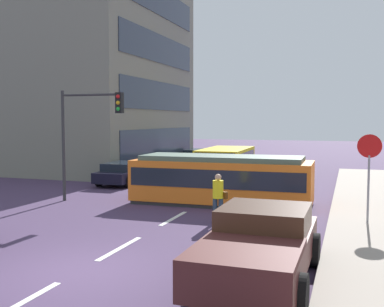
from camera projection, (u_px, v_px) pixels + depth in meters
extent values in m
plane|color=#463353|center=(207.00, 200.00, 19.97)|extent=(120.00, 120.00, 0.00)
cube|color=gray|center=(381.00, 232.00, 13.99)|extent=(3.20, 36.00, 0.14)
cube|color=silver|center=(20.00, 304.00, 8.66)|extent=(0.16, 2.40, 0.01)
cube|color=silver|center=(120.00, 248.00, 12.43)|extent=(0.16, 2.40, 0.01)
cube|color=silver|center=(174.00, 218.00, 16.20)|extent=(0.16, 2.40, 0.01)
cube|color=silver|center=(236.00, 184.00, 24.96)|extent=(0.16, 2.40, 0.01)
cube|color=silver|center=(257.00, 172.00, 30.62)|extent=(0.16, 2.40, 0.01)
cube|color=gray|center=(70.00, 14.00, 33.48)|extent=(14.17, 14.13, 22.40)
cube|color=#2D3847|center=(161.00, 142.00, 31.85)|extent=(0.06, 12.01, 1.92)
cube|color=#2D3847|center=(161.00, 96.00, 31.61)|extent=(0.06, 12.01, 1.92)
cube|color=#2D3847|center=(160.00, 49.00, 31.38)|extent=(0.06, 12.01, 1.92)
cube|color=#2D3847|center=(160.00, 1.00, 31.15)|extent=(0.06, 12.01, 1.92)
cube|color=orange|center=(222.00, 180.00, 18.96)|extent=(7.36, 2.63, 1.66)
cube|color=#2D2D2D|center=(221.00, 202.00, 19.02)|extent=(7.21, 2.50, 0.15)
cube|color=#4C6355|center=(222.00, 158.00, 18.89)|extent=(6.62, 2.24, 0.20)
cube|color=#1E232D|center=(222.00, 176.00, 18.94)|extent=(7.07, 2.66, 0.73)
cube|color=gold|center=(226.00, 161.00, 27.62)|extent=(2.67, 5.67, 1.47)
cube|color=black|center=(215.00, 161.00, 24.99)|extent=(2.25, 0.19, 0.88)
cube|color=black|center=(226.00, 156.00, 27.60)|extent=(2.68, 4.83, 0.59)
cylinder|color=black|center=(219.00, 173.00, 25.96)|extent=(2.58, 0.98, 0.90)
cylinder|color=black|center=(232.00, 167.00, 29.37)|extent=(2.58, 0.98, 0.90)
cylinder|color=#2A3B4B|center=(215.00, 210.00, 15.49)|extent=(0.16, 0.16, 0.85)
cylinder|color=#2A3B4B|center=(221.00, 211.00, 15.43)|extent=(0.16, 0.16, 0.85)
cylinder|color=yellow|center=(218.00, 189.00, 15.40)|extent=(0.36, 0.36, 0.60)
sphere|color=tan|center=(218.00, 177.00, 15.37)|extent=(0.22, 0.22, 0.22)
cube|color=#62340C|center=(225.00, 195.00, 15.39)|extent=(0.22, 0.19, 0.24)
cube|color=#4A211F|center=(260.00, 252.00, 9.79)|extent=(2.03, 5.01, 0.65)
cube|color=#43281A|center=(265.00, 219.00, 10.26)|extent=(1.91, 1.91, 0.55)
cube|color=#4A211F|center=(246.00, 251.00, 8.46)|extent=(2.01, 2.26, 0.12)
cylinder|color=black|center=(232.00, 242.00, 11.55)|extent=(0.28, 0.80, 0.80)
cylinder|color=black|center=(313.00, 250.00, 10.89)|extent=(0.28, 0.80, 0.80)
cylinder|color=black|center=(192.00, 282.00, 8.73)|extent=(0.28, 0.80, 0.80)
cylinder|color=black|center=(299.00, 295.00, 8.06)|extent=(0.28, 0.80, 0.80)
cube|color=black|center=(124.00, 175.00, 24.89)|extent=(1.84, 4.18, 0.55)
cube|color=black|center=(123.00, 166.00, 24.72)|extent=(1.65, 2.31, 0.40)
cylinder|color=black|center=(120.00, 175.00, 26.34)|extent=(0.24, 0.65, 0.64)
cylinder|color=black|center=(148.00, 176.00, 25.83)|extent=(0.24, 0.65, 0.64)
cylinder|color=black|center=(99.00, 180.00, 23.99)|extent=(0.24, 0.65, 0.64)
cylinder|color=black|center=(129.00, 182.00, 23.47)|extent=(0.24, 0.65, 0.64)
cube|color=silver|center=(176.00, 164.00, 30.64)|extent=(1.84, 4.11, 0.55)
cube|color=black|center=(175.00, 157.00, 30.46)|extent=(1.68, 2.27, 0.40)
cylinder|color=black|center=(171.00, 165.00, 32.10)|extent=(0.23, 0.64, 0.64)
cylinder|color=black|center=(195.00, 166.00, 31.50)|extent=(0.23, 0.64, 0.64)
cylinder|color=black|center=(156.00, 169.00, 29.80)|extent=(0.23, 0.64, 0.64)
cylinder|color=black|center=(182.00, 170.00, 29.20)|extent=(0.23, 0.64, 0.64)
cube|color=black|center=(199.00, 158.00, 35.90)|extent=(1.84, 4.56, 0.55)
cube|color=black|center=(198.00, 152.00, 35.72)|extent=(1.66, 2.52, 0.40)
cylinder|color=black|center=(194.00, 159.00, 37.48)|extent=(0.23, 0.64, 0.64)
cylinder|color=black|center=(215.00, 159.00, 36.88)|extent=(0.23, 0.64, 0.64)
cylinder|color=black|center=(182.00, 161.00, 34.94)|extent=(0.23, 0.64, 0.64)
cylinder|color=black|center=(204.00, 162.00, 34.34)|extent=(0.23, 0.64, 0.64)
cylinder|color=gray|center=(368.00, 189.00, 14.84)|extent=(0.07, 0.07, 2.20)
cylinder|color=red|center=(370.00, 146.00, 14.73)|extent=(0.76, 0.04, 0.76)
cylinder|color=#333333|center=(64.00, 146.00, 19.63)|extent=(0.14, 0.14, 4.72)
cylinder|color=#333333|center=(90.00, 95.00, 19.03)|extent=(2.71, 0.10, 0.10)
cube|color=black|center=(120.00, 103.00, 18.62)|extent=(0.28, 0.24, 0.84)
sphere|color=red|center=(118.00, 96.00, 18.47)|extent=(0.16, 0.16, 0.16)
sphere|color=gold|center=(118.00, 103.00, 18.49)|extent=(0.16, 0.16, 0.16)
sphere|color=green|center=(118.00, 109.00, 18.51)|extent=(0.16, 0.16, 0.16)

